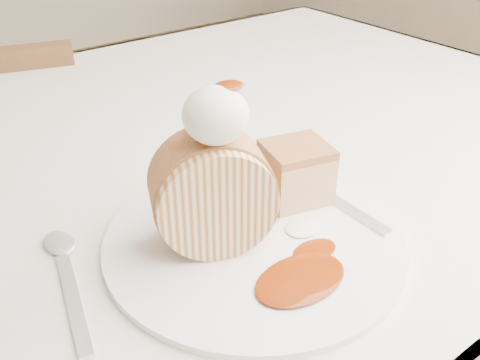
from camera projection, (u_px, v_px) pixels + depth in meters
table at (154, 207)px, 0.74m from camera, size 1.40×0.90×0.75m
chair_far at (4, 192)px, 1.16m from camera, size 0.46×0.46×0.79m
plate at (254, 239)px, 0.53m from camera, size 0.36×0.36×0.01m
roulade_slice at (213, 194)px, 0.49m from camera, size 0.12×0.10×0.11m
cake_chunk at (296, 176)px, 0.57m from camera, size 0.08×0.07×0.05m
whipped_cream at (216, 115)px, 0.45m from camera, size 0.06×0.06×0.05m
caramel_drizzle at (228, 79)px, 0.44m from camera, size 0.03×0.02×0.01m
caramel_pool at (300, 279)px, 0.47m from camera, size 0.10×0.08×0.00m
fork at (343, 205)px, 0.57m from camera, size 0.03×0.18×0.00m
spoon at (73, 301)px, 0.46m from camera, size 0.06×0.16×0.00m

